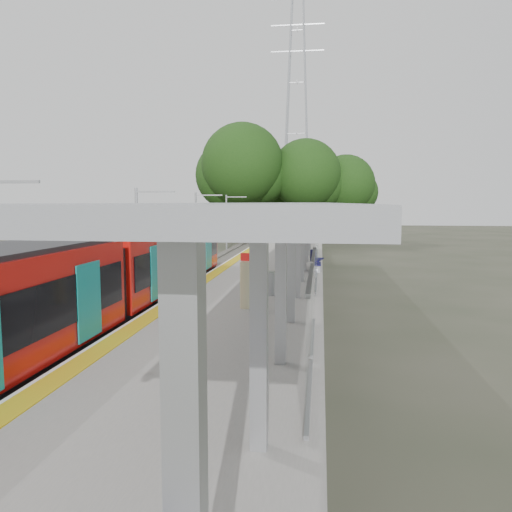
{
  "coord_description": "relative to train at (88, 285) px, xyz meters",
  "views": [
    {
      "loc": [
        2.88,
        -5.08,
        4.67
      ],
      "look_at": [
        0.03,
        16.75,
        2.3
      ],
      "focal_mm": 35.0,
      "sensor_mm": 36.0,
      "label": 1
    }
  ],
  "objects": [
    {
      "name": "info_pillar_near",
      "position": [
        4.82,
        2.0,
        -0.22
      ],
      "size": [
        0.43,
        0.43,
        1.93
      ],
      "rotation": [
        0.0,
        0.0,
        -0.06
      ],
      "color": "beige",
      "rests_on": "platform"
    },
    {
      "name": "litter_bin",
      "position": [
        5.36,
        4.56,
        -0.59
      ],
      "size": [
        0.54,
        0.54,
        0.93
      ],
      "primitive_type": "cylinder",
      "rotation": [
        0.0,
        0.0,
        -0.21
      ],
      "color": "#9EA0A5",
      "rests_on": "platform"
    },
    {
      "name": "tactile_strip",
      "position": [
        1.95,
        10.15,
        -1.04
      ],
      "size": [
        0.6,
        50.0,
        0.02
      ],
      "primitive_type": "cube",
      "color": "gold",
      "rests_on": "platform"
    },
    {
      "name": "pylon",
      "position": [
        3.5,
        63.15,
        16.95
      ],
      "size": [
        8.0,
        4.0,
        38.0
      ],
      "primitive_type": null,
      "color": "#9EA0A5",
      "rests_on": "ground"
    },
    {
      "name": "trackbed",
      "position": [
        -0.0,
        10.15,
        -1.93
      ],
      "size": [
        3.0,
        70.0,
        0.24
      ],
      "primitive_type": "cube",
      "color": "#59544C",
      "rests_on": "ground"
    },
    {
      "name": "canopy",
      "position": [
        6.11,
        6.34,
        2.15
      ],
      "size": [
        3.27,
        38.0,
        3.66
      ],
      "color": "#9EA0A5",
      "rests_on": "platform"
    },
    {
      "name": "catenary_masts",
      "position": [
        -1.72,
        9.15,
        0.86
      ],
      "size": [
        2.08,
        48.16,
        5.4
      ],
      "color": "#9EA0A5",
      "rests_on": "ground"
    },
    {
      "name": "bench_mid",
      "position": [
        7.11,
        13.12,
        -0.49
      ],
      "size": [
        0.75,
        1.63,
        1.08
      ],
      "rotation": [
        0.0,
        0.0,
        -0.17
      ],
      "color": "#100D45",
      "rests_on": "platform"
    },
    {
      "name": "tree_cluster",
      "position": [
        1.92,
        42.38,
        5.78
      ],
      "size": [
        20.64,
        14.12,
        13.41
      ],
      "color": "#382316",
      "rests_on": "ground"
    },
    {
      "name": "end_fence",
      "position": [
        4.5,
        35.1,
        -0.45
      ],
      "size": [
        6.0,
        0.1,
        1.2
      ],
      "primitive_type": "cube",
      "color": "#9EA0A5",
      "rests_on": "platform"
    },
    {
      "name": "info_pillar_far",
      "position": [
        5.47,
        12.03,
        -0.32
      ],
      "size": [
        0.38,
        0.38,
        1.7
      ],
      "rotation": [
        0.0,
        0.0,
        -0.43
      ],
      "color": "beige",
      "rests_on": "platform"
    },
    {
      "name": "bench_far",
      "position": [
        7.12,
        11.71,
        -0.57
      ],
      "size": [
        0.42,
        1.35,
        0.92
      ],
      "rotation": [
        0.0,
        0.0,
        0.01
      ],
      "color": "#100D45",
      "rests_on": "platform"
    },
    {
      "name": "train",
      "position": [
        0.0,
        0.0,
        0.0
      ],
      "size": [
        2.74,
        27.6,
        3.62
      ],
      "color": "black",
      "rests_on": "ground"
    },
    {
      "name": "platform",
      "position": [
        4.5,
        10.15,
        -1.55
      ],
      "size": [
        6.0,
        50.0,
        1.0
      ],
      "primitive_type": "cube",
      "color": "gray",
      "rests_on": "ground"
    }
  ]
}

